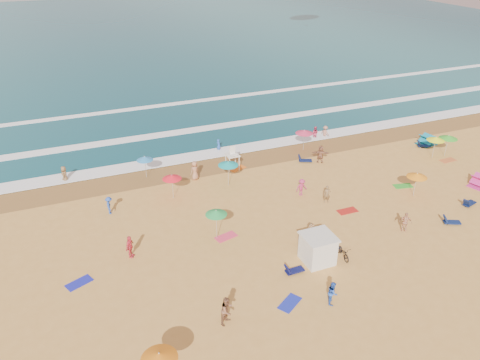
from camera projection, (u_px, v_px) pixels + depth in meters
name	position (u px, v px, depth m)	size (l,w,h in m)	color
ground	(250.00, 235.00, 35.88)	(220.00, 220.00, 0.00)	gold
ocean	(102.00, 36.00, 104.59)	(220.00, 140.00, 0.18)	#0C4756
wet_sand	(200.00, 168.00, 46.10)	(220.00, 220.00, 0.00)	olive
surf_foam	(176.00, 135.00, 53.27)	(200.00, 18.70, 0.05)	white
cabana	(318.00, 249.00, 32.60)	(2.00, 2.00, 2.00)	silver
cabana_roof	(319.00, 237.00, 32.10)	(2.20, 2.20, 0.12)	silver
bicycle	(343.00, 252.00, 33.23)	(0.64, 1.82, 0.96)	black
lifeguard_stand	(232.00, 160.00, 45.28)	(1.20, 1.20, 2.10)	white
beach_umbrellas	(261.00, 199.00, 36.46)	(54.65, 26.21, 0.67)	blue
loungers	(347.00, 245.00, 34.49)	(46.56, 24.30, 0.34)	#0F1F4C
towels	(293.00, 244.00, 34.85)	(43.61, 24.72, 0.03)	#AF1915
popup_tents	(452.00, 158.00, 46.74)	(4.49, 11.46, 1.20)	#CE2D89
beachgoers	(244.00, 200.00, 39.00)	(42.51, 25.22, 2.12)	blue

